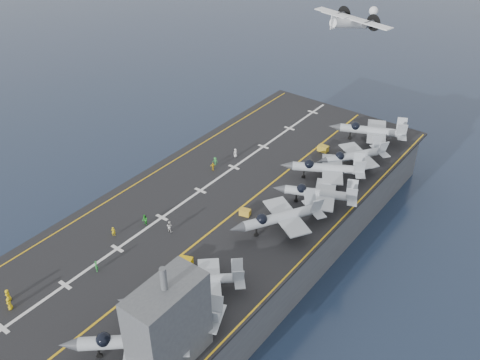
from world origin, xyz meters
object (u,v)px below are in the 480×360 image
Objects in this scene: fighter_jet_0 at (133,340)px; tow_cart_a at (185,262)px; transport_plane at (352,24)px; island_superstructure at (168,316)px.

fighter_jet_0 is 17.33m from tow_cart_a.
tow_cart_a is at bearing -81.77° from transport_plane.
island_superstructure is 0.63× the size of transport_plane.
tow_cart_a is (-9.98, 13.67, -6.87)m from island_superstructure.
island_superstructure is at bearing 31.70° from fighter_jet_0.
island_superstructure is at bearing -53.88° from tow_cart_a.
fighter_jet_0 is 88.38m from transport_plane.
transport_plane is (-16.12, 85.64, 14.76)m from fighter_jet_0.
transport_plane is at bearing 103.54° from island_superstructure.
transport_plane is (-20.04, 83.22, 10.04)m from island_superstructure.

